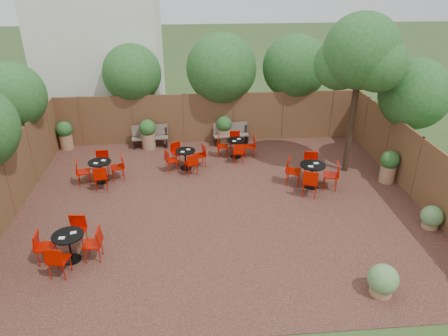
{
  "coord_description": "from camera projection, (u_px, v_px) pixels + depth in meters",
  "views": [
    {
      "loc": [
        -0.8,
        -10.75,
        6.65
      ],
      "look_at": [
        0.16,
        0.5,
        1.0
      ],
      "focal_mm": 33.4,
      "sensor_mm": 36.0,
      "label": 1
    }
  ],
  "objects": [
    {
      "name": "ground",
      "position": [
        220.0,
        205.0,
        12.61
      ],
      "size": [
        80.0,
        80.0,
        0.0
      ],
      "primitive_type": "plane",
      "color": "#354F23",
      "rests_on": "ground"
    },
    {
      "name": "courtyard_paving",
      "position": [
        220.0,
        205.0,
        12.61
      ],
      "size": [
        12.0,
        10.0,
        0.02
      ],
      "primitive_type": "cube",
      "color": "#321814",
      "rests_on": "ground"
    },
    {
      "name": "fence_back",
      "position": [
        210.0,
        118.0,
        16.62
      ],
      "size": [
        12.0,
        0.08,
        2.0
      ],
      "primitive_type": "cube",
      "color": "brown",
      "rests_on": "ground"
    },
    {
      "name": "fence_left",
      "position": [
        7.0,
        184.0,
        11.71
      ],
      "size": [
        0.08,
        10.0,
        2.0
      ],
      "primitive_type": "cube",
      "color": "brown",
      "rests_on": "ground"
    },
    {
      "name": "fence_right",
      "position": [
        417.0,
        168.0,
        12.63
      ],
      "size": [
        0.08,
        10.0,
        2.0
      ],
      "primitive_type": "cube",
      "color": "brown",
      "rests_on": "ground"
    },
    {
      "name": "neighbour_building",
      "position": [
        99.0,
        30.0,
        17.61
      ],
      "size": [
        5.0,
        4.0,
        8.0
      ],
      "primitive_type": "cube",
      "color": "silver",
      "rests_on": "ground"
    },
    {
      "name": "overhang_foliage",
      "position": [
        164.0,
        92.0,
        13.66
      ],
      "size": [
        15.86,
        11.0,
        2.78
      ],
      "color": "#1E531B",
      "rests_on": "ground"
    },
    {
      "name": "courtyard_tree",
      "position": [
        361.0,
        57.0,
        12.89
      ],
      "size": [
        2.6,
        2.5,
        5.3
      ],
      "rotation": [
        0.0,
        0.0,
        0.19
      ],
      "color": "black",
      "rests_on": "courtyard_paving"
    },
    {
      "name": "park_bench_left",
      "position": [
        150.0,
        136.0,
        16.34
      ],
      "size": [
        1.42,
        0.55,
        0.86
      ],
      "rotation": [
        0.0,
        0.0,
        0.07
      ],
      "color": "brown",
      "rests_on": "courtyard_paving"
    },
    {
      "name": "park_bench_right",
      "position": [
        231.0,
        133.0,
        16.59
      ],
      "size": [
        1.42,
        0.6,
        0.85
      ],
      "rotation": [
        0.0,
        0.0,
        0.12
      ],
      "color": "brown",
      "rests_on": "courtyard_paving"
    },
    {
      "name": "bistro_tables",
      "position": [
        192.0,
        177.0,
        13.31
      ],
      "size": [
        8.5,
        7.12,
        0.92
      ],
      "color": "black",
      "rests_on": "courtyard_paving"
    },
    {
      "name": "planters",
      "position": [
        196.0,
        139.0,
        15.66
      ],
      "size": [
        11.9,
        4.31,
        1.17
      ],
      "color": "#986C4C",
      "rests_on": "courtyard_paving"
    },
    {
      "name": "low_shrubs",
      "position": [
        426.0,
        258.0,
        9.83
      ],
      "size": [
        3.07,
        2.99,
        0.73
      ],
      "color": "#986C4C",
      "rests_on": "courtyard_paving"
    }
  ]
}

